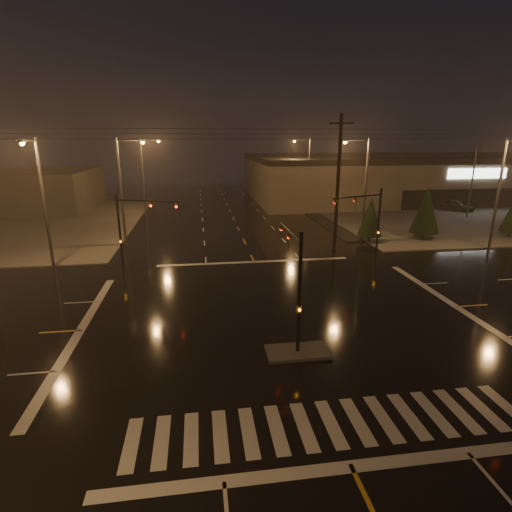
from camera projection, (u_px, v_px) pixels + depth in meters
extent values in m
plane|color=black|center=(281.00, 318.00, 22.97)|extent=(140.00, 140.00, 0.00)
cube|color=#4A4842|center=(448.00, 212.00, 55.57)|extent=(36.00, 36.00, 0.12)
cube|color=#4A4842|center=(298.00, 352.00, 19.15)|extent=(3.00, 1.60, 0.15)
cube|color=beige|center=(331.00, 424.00, 14.42)|extent=(15.00, 2.60, 0.01)
cube|color=beige|center=(351.00, 467.00, 12.52)|extent=(16.00, 0.50, 0.01)
cube|color=beige|center=(254.00, 262.00, 33.41)|extent=(16.00, 0.50, 0.01)
cube|color=black|center=(491.00, 214.00, 54.36)|extent=(50.00, 24.00, 0.08)
cube|color=brown|center=(422.00, 177.00, 70.48)|extent=(60.00, 28.00, 7.00)
cube|color=black|center=(425.00, 157.00, 69.55)|extent=(60.20, 28.20, 0.80)
cube|color=white|center=(477.00, 173.00, 56.61)|extent=(9.00, 0.20, 1.40)
cube|color=black|center=(473.00, 199.00, 57.68)|extent=(22.00, 0.15, 2.80)
cylinder|color=black|center=(299.00, 295.00, 18.32)|extent=(0.18, 0.18, 6.00)
cylinder|color=black|center=(290.00, 231.00, 19.76)|extent=(0.12, 4.50, 0.12)
imported|color=#594707|center=(281.00, 224.00, 21.69)|extent=(0.16, 0.20, 1.00)
cube|color=#594707|center=(299.00, 309.00, 18.52)|extent=(0.25, 0.18, 0.35)
cylinder|color=black|center=(378.00, 224.00, 33.54)|extent=(0.18, 0.18, 6.00)
cylinder|color=black|center=(358.00, 197.00, 31.70)|extent=(4.74, 1.82, 0.12)
imported|color=#594707|center=(335.00, 199.00, 30.69)|extent=(0.24, 0.22, 1.00)
cube|color=#594707|center=(378.00, 232.00, 33.74)|extent=(0.25, 0.18, 0.35)
cylinder|color=black|center=(120.00, 232.00, 30.65)|extent=(0.18, 0.18, 6.00)
cylinder|color=black|center=(147.00, 201.00, 29.45)|extent=(4.74, 1.82, 0.12)
imported|color=#594707|center=(176.00, 203.00, 29.03)|extent=(0.24, 0.22, 1.00)
cube|color=#594707|center=(121.00, 241.00, 30.84)|extent=(0.25, 0.18, 0.35)
cylinder|color=#38383A|center=(121.00, 194.00, 37.07)|extent=(0.24, 0.24, 10.00)
cylinder|color=#38383A|center=(130.00, 140.00, 35.88)|extent=(2.40, 0.14, 0.14)
cube|color=#38383A|center=(143.00, 141.00, 36.04)|extent=(0.70, 0.30, 0.18)
sphere|color=orange|center=(143.00, 142.00, 36.08)|extent=(0.32, 0.32, 0.32)
cylinder|color=#38383A|center=(143.00, 178.00, 52.26)|extent=(0.24, 0.24, 10.00)
cylinder|color=#38383A|center=(150.00, 140.00, 51.07)|extent=(2.40, 0.14, 0.14)
cube|color=#38383A|center=(158.00, 140.00, 51.24)|extent=(0.70, 0.30, 0.18)
sphere|color=orange|center=(158.00, 141.00, 51.27)|extent=(0.32, 0.32, 0.32)
cylinder|color=#38383A|center=(365.00, 192.00, 38.34)|extent=(0.24, 0.24, 10.00)
cylinder|color=#38383A|center=(357.00, 140.00, 36.82)|extent=(2.40, 0.14, 0.14)
cube|color=#38383A|center=(345.00, 141.00, 36.68)|extent=(0.70, 0.30, 0.18)
sphere|color=orange|center=(345.00, 142.00, 36.72)|extent=(0.32, 0.32, 0.32)
cylinder|color=#38383A|center=(309.00, 174.00, 57.33)|extent=(0.24, 0.24, 10.00)
cylinder|color=#38383A|center=(302.00, 140.00, 55.81)|extent=(2.40, 0.14, 0.14)
cube|color=#38383A|center=(294.00, 140.00, 55.67)|extent=(0.70, 0.30, 0.18)
sphere|color=orange|center=(294.00, 141.00, 55.71)|extent=(0.32, 0.32, 0.32)
cylinder|color=#38383A|center=(45.00, 206.00, 30.27)|extent=(0.24, 0.24, 10.00)
cylinder|color=#38383A|center=(28.00, 140.00, 27.78)|extent=(0.14, 2.40, 0.14)
cube|color=#38383A|center=(22.00, 141.00, 26.75)|extent=(0.30, 0.70, 0.18)
sphere|color=orange|center=(22.00, 143.00, 26.79)|extent=(0.32, 0.32, 0.32)
cylinder|color=#38383A|center=(498.00, 196.00, 35.51)|extent=(0.24, 0.24, 10.00)
cylinder|color=black|center=(338.00, 184.00, 35.67)|extent=(0.32, 0.32, 12.00)
cube|color=black|center=(341.00, 123.00, 34.21)|extent=(2.20, 0.12, 0.12)
cylinder|color=black|center=(369.00, 239.00, 39.68)|extent=(0.18, 0.18, 0.70)
cone|color=black|center=(371.00, 217.00, 39.05)|extent=(2.39, 2.39, 3.73)
cylinder|color=black|center=(423.00, 236.00, 41.04)|extent=(0.18, 0.18, 0.70)
cone|color=black|center=(426.00, 210.00, 40.31)|extent=(2.89, 2.89, 4.52)
cylinder|color=black|center=(509.00, 235.00, 41.43)|extent=(0.18, 0.18, 0.70)
imported|color=black|center=(455.00, 205.00, 56.61)|extent=(4.63, 5.21, 1.71)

